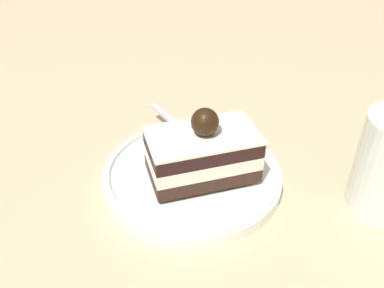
# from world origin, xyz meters

# --- Properties ---
(ground_plane) EXTENTS (2.40, 2.40, 0.00)m
(ground_plane) POSITION_xyz_m (0.00, 0.00, 0.00)
(ground_plane) COLOR tan
(dessert_plate) EXTENTS (0.19, 0.19, 0.02)m
(dessert_plate) POSITION_xyz_m (0.02, 0.03, 0.01)
(dessert_plate) COLOR white
(dessert_plate) RESTS_ON ground_plane
(cake_slice) EXTENTS (0.12, 0.09, 0.08)m
(cake_slice) POSITION_xyz_m (0.03, 0.02, 0.05)
(cake_slice) COLOR #331D15
(cake_slice) RESTS_ON dessert_plate
(fork) EXTENTS (0.08, 0.10, 0.00)m
(fork) POSITION_xyz_m (0.01, 0.10, 0.02)
(fork) COLOR silver
(fork) RESTS_ON dessert_plate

